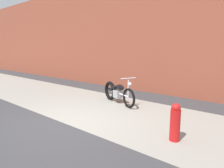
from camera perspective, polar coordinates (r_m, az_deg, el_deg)
ground_plane at (r=5.79m, az=-13.02°, el=-10.56°), size 80.00×80.00×0.00m
sidewalk_slab at (r=6.90m, az=-1.17°, el=-6.93°), size 36.00×3.50×0.01m
brick_building_wall at (r=9.49m, az=13.26°, el=14.05°), size 36.00×0.50×5.47m
motorcycle_black at (r=7.62m, az=1.27°, el=-2.25°), size 1.92×0.89×1.03m
fire_hydrant at (r=4.72m, az=17.06°, el=-10.03°), size 0.22×0.22×0.84m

